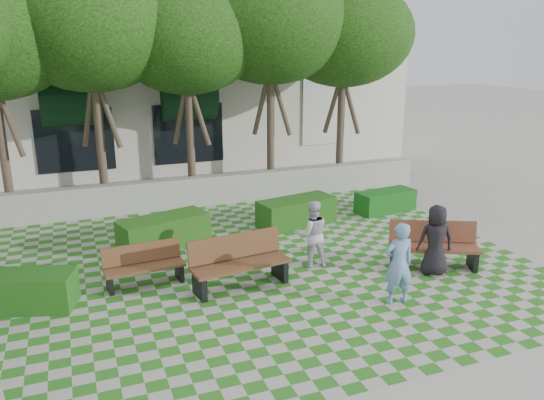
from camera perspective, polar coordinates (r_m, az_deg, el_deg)
name	(u,v)px	position (r m, az deg, el deg)	size (l,w,h in m)	color
ground	(275,286)	(11.10, 0.38, -9.28)	(90.00, 90.00, 0.00)	gray
lawn	(259,268)	(11.94, -1.39, -7.31)	(12.00, 12.00, 0.00)	#2B721E
retaining_wall	(202,191)	(16.52, -7.50, 0.96)	(15.00, 0.36, 0.90)	#9E9B93
bench_east	(434,246)	(12.40, 16.99, -4.75)	(2.02, 1.38, 1.01)	brown
bench_mid	(239,263)	(10.93, -3.55, -6.77)	(2.10, 0.93, 1.07)	#50311B
bench_west	(144,266)	(11.34, -13.60, -6.91)	(1.65, 0.65, 0.85)	#56331D
hedge_east	(385,201)	(16.14, 12.10, -0.12)	(1.81, 0.72, 0.63)	#144D18
hedge_midright	(296,212)	(14.58, 2.64, -1.31)	(2.15, 0.86, 0.75)	#1A4913
hedge_midleft	(164,232)	(13.31, -11.53, -3.37)	(2.17, 0.87, 0.76)	#1E4B14
hedge_west	(20,291)	(11.18, -25.45, -8.84)	(1.97, 0.79, 0.69)	#184A13
person_blue	(398,263)	(10.39, 13.45, -6.66)	(0.60, 0.39, 1.63)	#6A91C2
person_dark	(435,240)	(11.90, 17.17, -4.16)	(0.76, 0.49, 1.55)	black
person_white	(312,234)	(11.83, 4.32, -3.64)	(0.74, 0.58, 1.52)	silver
tree_row	(130,30)	(15.37, -15.03, 17.26)	(17.70, 13.40, 7.41)	#47382B
building	(178,99)	(23.94, -10.08, 10.67)	(18.00, 8.92, 5.15)	beige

